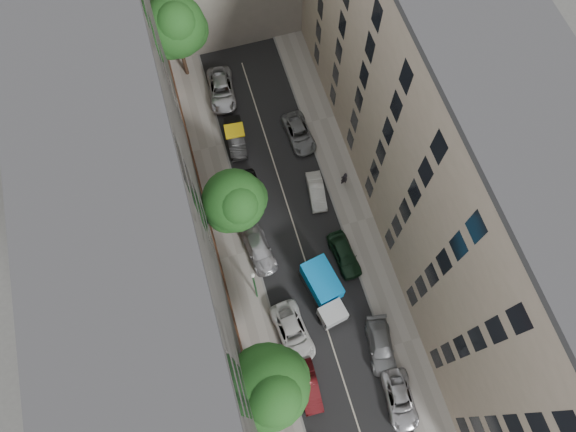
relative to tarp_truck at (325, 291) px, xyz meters
name	(u,v)px	position (x,y,z in m)	size (l,w,h in m)	color
ground	(298,238)	(-0.60, 5.45, -1.37)	(120.00, 120.00, 0.00)	#4C4C49
road_surface	(298,238)	(-0.60, 5.45, -1.36)	(8.00, 44.00, 0.02)	black
sidewalk_left	(237,255)	(-6.10, 5.45, -1.30)	(3.00, 44.00, 0.15)	gray
sidewalk_right	(357,221)	(4.90, 5.45, -1.30)	(3.00, 44.00, 0.15)	gray
building_left	(144,230)	(-11.60, 5.45, 8.63)	(8.00, 44.00, 20.00)	#454341
building_right	(447,150)	(10.40, 5.45, 8.63)	(8.00, 44.00, 20.00)	tan
tarp_truck	(325,291)	(0.00, 0.00, 0.00)	(3.07, 5.74, 2.49)	black
car_left_1	(309,386)	(-3.40, -6.66, -0.69)	(1.44, 4.13, 1.36)	#4C0F12
car_left_2	(293,332)	(-3.40, -2.35, -0.66)	(2.38, 5.17, 1.44)	silver
car_left_3	(258,249)	(-4.20, 5.25, -0.66)	(1.99, 4.90, 1.42)	#B5B5BA
car_left_4	(251,190)	(-3.40, 10.85, -0.69)	(1.60, 3.99, 1.36)	black
car_left_5	(236,137)	(-3.40, 16.45, -0.63)	(1.58, 4.54, 1.50)	black
car_left_6	(222,90)	(-3.40, 22.05, -0.63)	(2.48, 5.39, 1.50)	#B2B2B7
car_right_0	(400,400)	(3.00, -9.55, -0.73)	(2.14, 4.65, 1.29)	#B5B5BA
car_right_1	(381,346)	(3.00, -5.35, -0.69)	(1.92, 4.72, 1.37)	gray
car_right_2	(344,255)	(2.67, 2.66, -0.63)	(1.76, 4.37, 1.49)	black
car_right_3	(316,191)	(2.20, 9.05, -0.74)	(1.34, 3.85, 1.27)	silver
car_right_4	(299,133)	(2.44, 15.25, -0.71)	(2.20, 4.76, 1.32)	slate
tree_near	(269,388)	(-6.26, -6.42, 5.82)	(5.80, 5.60, 10.37)	#382619
tree_mid	(236,202)	(-5.10, 7.92, 3.84)	(5.37, 5.11, 7.80)	#382619
tree_far	(176,28)	(-6.09, 25.34, 5.09)	(5.84, 5.65, 9.50)	#382619
lamp_post	(254,284)	(-5.36, 1.43, 2.72)	(0.36, 0.36, 6.39)	#195926
pedestrian	(344,178)	(4.91, 9.39, -0.33)	(0.65, 0.43, 1.79)	black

